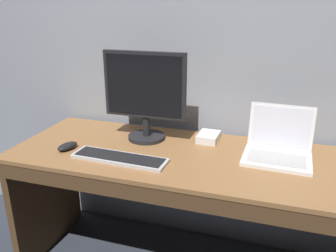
{
  "coord_description": "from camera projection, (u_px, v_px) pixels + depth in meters",
  "views": [
    {
      "loc": [
        0.37,
        -1.53,
        1.46
      ],
      "look_at": [
        -0.11,
        0.0,
        0.88
      ],
      "focal_mm": 36.52,
      "sensor_mm": 36.0,
      "label": 1
    }
  ],
  "objects": [
    {
      "name": "external_monitor",
      "position": [
        145.0,
        94.0,
        1.82
      ],
      "size": [
        0.45,
        0.21,
        0.49
      ],
      "color": "black",
      "rests_on": "desk"
    },
    {
      "name": "wired_keyboard",
      "position": [
        120.0,
        158.0,
        1.65
      ],
      "size": [
        0.48,
        0.15,
        0.02
      ],
      "color": "#BCBCC1",
      "rests_on": "desk"
    },
    {
      "name": "external_drive_box",
      "position": [
        209.0,
        137.0,
        1.88
      ],
      "size": [
        0.12,
        0.15,
        0.04
      ],
      "primitive_type": "cube",
      "rotation": [
        0.0,
        0.0,
        -0.05
      ],
      "color": "silver",
      "rests_on": "desk"
    },
    {
      "name": "computer_mouse",
      "position": [
        67.0,
        146.0,
        1.77
      ],
      "size": [
        0.09,
        0.13,
        0.04
      ],
      "primitive_type": "ellipsoid",
      "rotation": [
        0.0,
        0.0,
        -0.29
      ],
      "color": "black",
      "rests_on": "desk"
    },
    {
      "name": "desk",
      "position": [
        188.0,
        194.0,
        1.77
      ],
      "size": [
        1.83,
        0.67,
        0.74
      ],
      "color": "olive",
      "rests_on": "ground"
    },
    {
      "name": "laptop_white",
      "position": [
        278.0,
        149.0,
        1.66
      ],
      "size": [
        0.33,
        0.29,
        0.24
      ],
      "color": "white",
      "rests_on": "desk"
    },
    {
      "name": "back_wall",
      "position": [
        210.0,
        15.0,
        1.85
      ],
      "size": [
        4.54,
        0.04,
        2.8
      ],
      "primitive_type": "cube",
      "color": "gray",
      "rests_on": "ground"
    }
  ]
}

